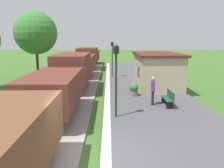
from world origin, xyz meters
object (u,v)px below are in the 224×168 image
Objects in this scene: station_hut at (156,70)px; freight_train at (79,67)px; bench_down_platform at (143,73)px; person_waiting at (153,90)px; lamp_post_far at (112,52)px; potted_planter at (134,89)px; lamp_post_near at (116,67)px; tree_field_left at (36,33)px; bench_near_hut at (168,98)px.

freight_train is at bearing 153.23° from station_hut.
station_hut is 4.70m from bench_down_platform.
person_waiting is at bearing -57.30° from freight_train.
freight_train is 10.59× the size of lamp_post_far.
lamp_post_far reaches higher than potted_planter.
potted_planter is 0.25× the size of lamp_post_near.
person_waiting is 14.75m from tree_field_left.
tree_field_left is (-4.45, 1.66, 3.23)m from freight_train.
station_hut reaches higher than freight_train.
bench_down_platform is (0.00, 10.01, 0.00)m from bench_near_hut.
bench_near_hut is 3.06m from potted_planter.
tree_field_left reaches higher than lamp_post_near.
lamp_post_far is (-3.54, 5.11, 1.15)m from station_hut.
freight_train is 7.62m from station_hut.
lamp_post_near is at bearing -104.90° from bench_down_platform.
person_waiting is 2.46m from potted_planter.
freight_train is at bearing 125.94° from bench_near_hut.
lamp_post_near is 14.72m from tree_field_left.
bench_near_hut is 10.01m from bench_down_platform.
lamp_post_near is at bearing 53.47° from person_waiting.
bench_down_platform is at bearing 76.73° from potted_planter.
tree_field_left is (-11.25, 5.09, 3.08)m from station_hut.
freight_train reaches higher than bench_near_hut.
bench_down_platform is at bearing 10.20° from freight_train.
potted_planter is 0.13× the size of tree_field_left.
bench_down_platform is 9.82m from person_waiting.
bench_near_hut and bench_down_platform have the same top height.
person_waiting is at bearing 164.81° from bench_near_hut.
lamp_post_near is (-2.27, -2.12, 1.62)m from person_waiting.
station_hut is 6.33× the size of potted_planter.
freight_train is 10.97m from bench_near_hut.
potted_planter is 5.03m from lamp_post_near.
lamp_post_far is (-2.27, 10.30, 1.62)m from person_waiting.
potted_planter is at bearing -126.24° from station_hut.
person_waiting is 0.46× the size of lamp_post_near.
lamp_post_near is at bearing -90.00° from lamp_post_far.
bench_near_hut is 0.88× the size of person_waiting.
person_waiting is 1.87× the size of potted_planter.
station_hut is at bearing -24.34° from tree_field_left.
lamp_post_far reaches higher than bench_down_platform.
lamp_post_near is at bearing -115.86° from station_hut.
lamp_post_far is (3.26, 1.68, 1.30)m from freight_train.
lamp_post_near reaches higher than potted_planter.
person_waiting is (-1.27, -5.19, -0.47)m from station_hut.
potted_planter reaches higher than bench_near_hut.
tree_field_left reaches higher than potted_planter.
freight_train is 3.89m from lamp_post_far.
potted_planter is at bearing -103.27° from bench_down_platform.
person_waiting is 10.67m from lamp_post_far.
station_hut is at bearing 86.03° from bench_near_hut.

